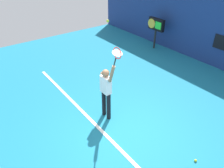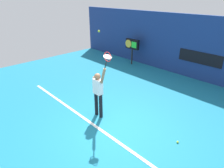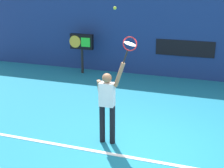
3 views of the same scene
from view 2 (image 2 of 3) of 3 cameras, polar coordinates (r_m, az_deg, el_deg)
ground_plane at (r=6.75m, az=0.77°, el=-12.85°), size 18.00×18.00×0.00m
back_wall at (r=10.88m, az=24.87°, el=9.22°), size 18.00×0.20×3.22m
sponsor_banner_center at (r=10.88m, az=24.21°, el=6.95°), size 2.20×0.03×0.60m
court_baseline at (r=6.54m, az=-1.77°, el=-14.26°), size 10.00×0.10×0.01m
tennis_player at (r=6.88m, az=-4.05°, el=-2.15°), size 0.67×0.31×1.98m
tennis_racket at (r=6.02m, az=-1.36°, el=7.67°), size 0.40×0.27×0.63m
tennis_ball at (r=6.03m, az=-3.86°, el=15.12°), size 0.07×0.07×0.07m
scoreboard_clock at (r=12.38m, az=5.93°, el=11.22°), size 0.96×0.20×1.59m
spare_ball at (r=6.51m, az=18.61°, el=-15.73°), size 0.07×0.07×0.07m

